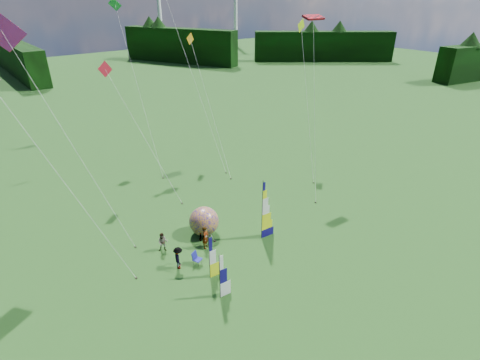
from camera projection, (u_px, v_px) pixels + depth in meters
ground at (285, 264)px, 26.93m from camera, size 220.00×220.00×0.00m
treeline_ring at (289, 217)px, 25.11m from camera, size 210.00×210.00×8.00m
feather_banner_main at (262, 212)px, 28.55m from camera, size 1.35×0.23×4.99m
side_banner_left at (209, 258)px, 24.86m from camera, size 0.93×0.22×3.32m
side_banner_far at (220, 277)px, 23.23m from camera, size 0.98×0.21×3.30m
bol_inflatable at (204, 221)px, 29.73m from camera, size 2.76×2.76×2.36m
spectator_a at (206, 238)px, 28.21m from camera, size 0.80×0.76×1.84m
spectator_b at (163, 242)px, 27.91m from camera, size 0.83×0.76×1.56m
spectator_c at (178, 258)px, 26.16m from camera, size 0.77×1.19×1.72m
spectator_d at (202, 231)px, 29.06m from camera, size 1.13×0.77×1.79m
camp_chair at (197, 259)px, 26.63m from camera, size 0.78×0.78×1.02m
kite_whale at (191, 66)px, 39.50m from camera, size 4.91×14.40×20.85m
kite_rainbow_delta at (71, 133)px, 25.84m from camera, size 9.93×12.29×17.59m
kite_parafoil at (316, 100)px, 33.77m from camera, size 10.25×11.41×17.47m
small_kite_red at (143, 130)px, 33.78m from camera, size 8.29×11.71×12.54m
small_kite_orange at (210, 102)px, 39.74m from camera, size 8.50×12.62×13.93m
small_kite_yellow at (308, 97)px, 38.53m from camera, size 9.23×11.28×15.45m
small_kite_pink at (67, 181)px, 23.09m from camera, size 7.03×8.23×14.17m
small_kite_green at (138, 85)px, 39.44m from camera, size 9.06×13.61×17.37m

